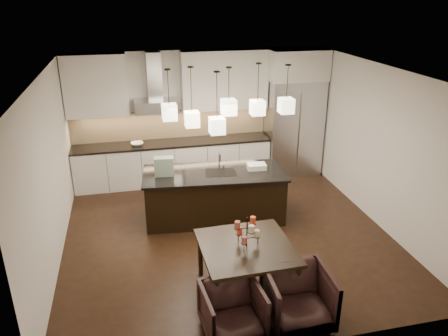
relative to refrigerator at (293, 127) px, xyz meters
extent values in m
cube|color=black|center=(-2.10, -2.38, -1.08)|extent=(5.50, 5.50, 0.02)
cube|color=white|center=(-2.10, -2.38, 1.73)|extent=(5.50, 5.50, 0.02)
cube|color=silver|center=(-2.10, 0.38, 0.32)|extent=(5.50, 0.02, 2.80)
cube|color=silver|center=(-2.10, -5.14, 0.32)|extent=(5.50, 0.02, 2.80)
cube|color=silver|center=(-4.86, -2.38, 0.32)|extent=(0.02, 5.50, 2.80)
cube|color=silver|center=(0.66, -2.38, 0.32)|extent=(0.02, 5.50, 2.80)
cube|color=#B7B7BA|center=(0.00, 0.00, 0.00)|extent=(1.20, 0.72, 2.15)
cube|color=silver|center=(0.00, 0.00, 1.40)|extent=(1.26, 0.72, 0.65)
cube|color=silver|center=(-2.73, 0.05, -0.64)|extent=(4.21, 0.62, 0.88)
cube|color=black|center=(-2.73, 0.05, -0.17)|extent=(4.21, 0.66, 0.04)
cube|color=tan|center=(-2.73, 0.35, 0.16)|extent=(4.21, 0.02, 0.63)
cube|color=silver|center=(-4.20, 0.19, 1.10)|extent=(1.25, 0.35, 1.25)
cube|color=silver|center=(-1.55, 0.19, 1.10)|extent=(1.85, 0.35, 1.25)
cube|color=#B7B7BA|center=(-3.03, 0.10, 0.65)|extent=(0.90, 0.52, 0.24)
cube|color=#B7B7BA|center=(-3.03, 0.21, 1.24)|extent=(0.30, 0.28, 0.96)
imported|color=silver|center=(-3.48, 0.00, -0.12)|extent=(0.27, 0.27, 0.06)
cube|color=black|center=(-2.19, -1.78, -0.64)|extent=(2.57, 1.24, 0.87)
cube|color=black|center=(-2.19, -1.78, -0.18)|extent=(2.65, 1.33, 0.04)
cube|color=#1E5630|center=(-3.08, -1.70, 0.00)|extent=(0.35, 0.21, 0.34)
cube|color=silver|center=(-1.40, -1.79, -0.11)|extent=(0.36, 0.27, 0.10)
cylinder|color=beige|center=(-2.06, -3.99, -0.16)|extent=(0.08, 0.08, 0.10)
cylinder|color=#DC4925|center=(-2.27, -3.88, -0.16)|extent=(0.08, 0.08, 0.10)
cylinder|color=#AA483C|center=(-2.27, -4.12, -0.16)|extent=(0.08, 0.08, 0.10)
cylinder|color=#DC4925|center=(-2.09, -3.90, 0.00)|extent=(0.08, 0.08, 0.10)
cylinder|color=#AA483C|center=(-2.33, -3.98, 0.00)|extent=(0.08, 0.08, 0.10)
cylinder|color=beige|center=(-2.18, -4.12, 0.00)|extent=(0.08, 0.08, 0.10)
imported|color=black|center=(-2.58, -4.75, -0.74)|extent=(0.77, 0.79, 0.67)
imported|color=black|center=(-1.72, -4.73, -0.70)|extent=(0.84, 0.86, 0.75)
cube|color=white|center=(-2.95, -1.86, 1.02)|extent=(0.24, 0.24, 0.26)
cube|color=white|center=(-2.55, -1.71, 0.83)|extent=(0.24, 0.24, 0.26)
cube|color=white|center=(-1.95, -1.88, 1.05)|extent=(0.24, 0.24, 0.26)
cube|color=white|center=(-1.36, -1.60, 0.94)|extent=(0.24, 0.24, 0.26)
cube|color=white|center=(-0.92, -1.87, 1.02)|extent=(0.24, 0.24, 0.26)
cube|color=white|center=(-2.23, -2.23, 0.85)|extent=(0.24, 0.24, 0.26)
camera|label=1|loc=(-3.63, -8.87, 2.90)|focal=35.00mm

